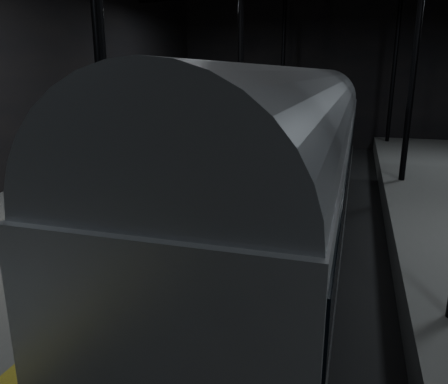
% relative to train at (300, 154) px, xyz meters
% --- Properties ---
extents(ground, '(44.00, 44.00, 0.00)m').
position_rel_train_xyz_m(ground, '(0.00, -1.08, -3.19)').
color(ground, black).
rests_on(ground, ground).
extents(platform_left, '(9.00, 43.80, 1.00)m').
position_rel_train_xyz_m(platform_left, '(-7.50, -1.08, -2.69)').
color(platform_left, '#585856').
rests_on(platform_left, ground).
extents(tactile_strip, '(0.50, 43.80, 0.01)m').
position_rel_train_xyz_m(tactile_strip, '(-3.25, -1.08, -2.19)').
color(tactile_strip, olive).
rests_on(tactile_strip, platform_left).
extents(track, '(2.40, 43.00, 0.24)m').
position_rel_train_xyz_m(track, '(0.00, -1.08, -3.13)').
color(track, '#3F3328').
rests_on(track, ground).
extents(train, '(3.20, 21.42, 5.73)m').
position_rel_train_xyz_m(train, '(0.00, 0.00, 0.00)').
color(train, '#919498').
rests_on(train, ground).
extents(woman, '(0.56, 0.37, 1.53)m').
position_rel_train_xyz_m(woman, '(-5.84, -0.00, -1.43)').
color(woman, tan).
rests_on(woman, platform_left).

